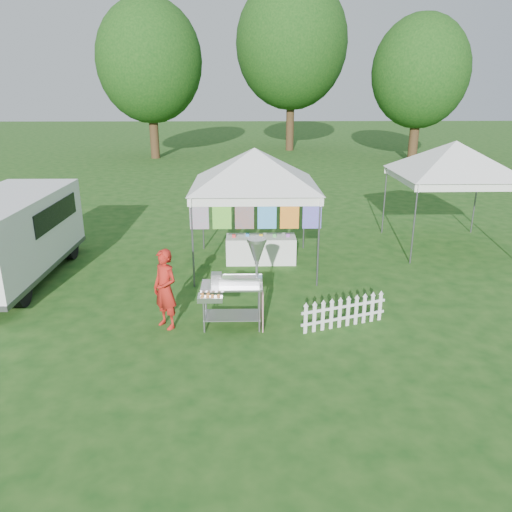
{
  "coord_description": "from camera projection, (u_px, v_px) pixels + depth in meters",
  "views": [
    {
      "loc": [
        -0.23,
        -8.64,
        4.39
      ],
      "look_at": [
        -0.02,
        1.01,
        1.1
      ],
      "focal_mm": 35.0,
      "sensor_mm": 36.0,
      "label": 1
    }
  ],
  "objects": [
    {
      "name": "canopy_right",
      "position": [
        457.0,
        141.0,
        13.48
      ],
      "size": [
        4.24,
        4.24,
        3.45
      ],
      "color": "#59595E",
      "rests_on": "ground"
    },
    {
      "name": "picket_fence",
      "position": [
        344.0,
        313.0,
        9.53
      ],
      "size": [
        1.71,
        0.61,
        0.56
      ],
      "rotation": [
        0.0,
        0.0,
        0.33
      ],
      "color": "white",
      "rests_on": "ground"
    },
    {
      "name": "ground",
      "position": [
        258.0,
        327.0,
        9.6
      ],
      "size": [
        120.0,
        120.0,
        0.0
      ],
      "primitive_type": "plane",
      "color": "#184614",
      "rests_on": "ground"
    },
    {
      "name": "canopy_main",
      "position": [
        254.0,
        148.0,
        11.94
      ],
      "size": [
        4.24,
        4.24,
        3.45
      ],
      "color": "#59595E",
      "rests_on": "ground"
    },
    {
      "name": "tree_mid",
      "position": [
        292.0,
        44.0,
        33.86
      ],
      "size": [
        7.6,
        7.6,
        11.52
      ],
      "color": "#362713",
      "rests_on": "ground"
    },
    {
      "name": "tree_left",
      "position": [
        150.0,
        61.0,
        30.3
      ],
      "size": [
        6.4,
        6.4,
        9.53
      ],
      "color": "#362713",
      "rests_on": "ground"
    },
    {
      "name": "tree_right",
      "position": [
        420.0,
        72.0,
        28.95
      ],
      "size": [
        5.6,
        5.6,
        8.42
      ],
      "color": "#362713",
      "rests_on": "ground"
    },
    {
      "name": "vendor",
      "position": [
        165.0,
        289.0,
        9.37
      ],
      "size": [
        0.67,
        0.66,
        1.55
      ],
      "primitive_type": "imported",
      "rotation": [
        0.0,
        0.0,
        -0.73
      ],
      "color": "#AD1D15",
      "rests_on": "ground"
    },
    {
      "name": "cargo_van",
      "position": [
        11.0,
        235.0,
        11.72
      ],
      "size": [
        1.98,
        4.85,
        2.01
      ],
      "rotation": [
        0.0,
        0.0,
        -0.01
      ],
      "color": "white",
      "rests_on": "ground"
    },
    {
      "name": "donut_cart",
      "position": [
        241.0,
        277.0,
        9.29
      ],
      "size": [
        1.26,
        0.85,
        1.75
      ],
      "rotation": [
        0.0,
        0.0,
        -0.0
      ],
      "color": "gray",
      "rests_on": "ground"
    },
    {
      "name": "display_table",
      "position": [
        261.0,
        249.0,
        13.06
      ],
      "size": [
        1.8,
        0.7,
        0.7
      ],
      "primitive_type": "cube",
      "color": "white",
      "rests_on": "ground"
    }
  ]
}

